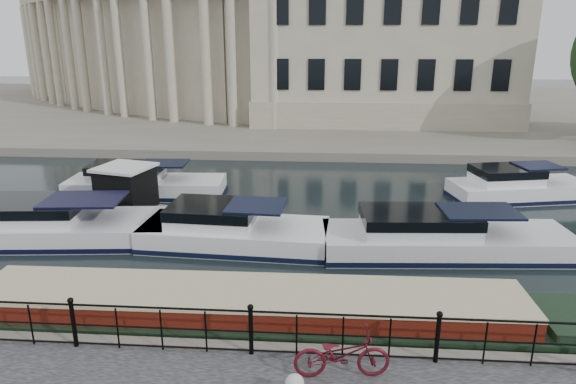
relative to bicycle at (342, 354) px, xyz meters
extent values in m
plane|color=black|center=(-1.96, 2.88, -1.07)|extent=(160.00, 160.00, 0.00)
cube|color=#6B665B|center=(-1.96, 41.88, -0.79)|extent=(120.00, 42.00, 0.55)
cylinder|color=black|center=(-5.96, 0.63, 0.03)|extent=(0.10, 0.10, 1.10)
sphere|color=black|center=(-5.96, 0.63, 0.63)|extent=(0.14, 0.14, 0.14)
cylinder|color=black|center=(-1.96, 0.63, 0.03)|extent=(0.10, 0.10, 1.10)
sphere|color=black|center=(-1.96, 0.63, 0.63)|extent=(0.14, 0.14, 0.14)
cylinder|color=black|center=(2.04, 0.63, 0.03)|extent=(0.10, 0.10, 1.10)
sphere|color=black|center=(2.04, 0.63, 0.63)|extent=(0.14, 0.14, 0.14)
cylinder|color=black|center=(-1.96, 0.63, 0.53)|extent=(24.00, 0.05, 0.05)
cylinder|color=black|center=(-1.96, 0.63, 0.03)|extent=(24.00, 0.04, 0.04)
cylinder|color=black|center=(-1.96, 0.63, -0.44)|extent=(24.00, 0.04, 0.04)
cube|color=#ADA38C|center=(4.04, 35.88, 6.48)|extent=(20.00, 14.00, 14.00)
cube|color=#9E937F|center=(4.04, 35.88, 0.48)|extent=(20.30, 14.30, 2.00)
cube|color=#ADA38C|center=(-5.29, 31.91, 4.98)|extent=(5.73, 4.06, 11.00)
cylinder|color=#ADA38C|center=(-4.24, 29.04, 4.38)|extent=(0.70, 0.70, 9.80)
cylinder|color=#ADA38C|center=(-7.45, 29.76, 4.38)|extent=(0.70, 0.70, 9.80)
cube|color=#ADA38C|center=(-10.24, 33.33, 4.98)|extent=(5.90, 4.56, 11.00)
cylinder|color=#ADA38C|center=(-9.55, 30.36, 4.38)|extent=(0.70, 0.70, 9.80)
cylinder|color=#ADA38C|center=(-12.65, 31.45, 4.38)|extent=(0.70, 0.70, 9.80)
cube|color=#ADA38C|center=(-15.00, 35.33, 4.98)|extent=(5.99, 4.99, 11.00)
cylinder|color=#ADA38C|center=(-14.66, 32.30, 4.38)|extent=(0.70, 0.70, 9.80)
cylinder|color=#ADA38C|center=(-17.61, 33.75, 4.38)|extent=(0.70, 0.70, 9.80)
cube|color=#ADA38C|center=(-19.47, 37.88, 4.98)|extent=(5.99, 5.36, 11.00)
cylinder|color=#ADA38C|center=(-19.51, 34.84, 4.38)|extent=(0.70, 0.70, 9.80)
cylinder|color=#ADA38C|center=(-22.25, 36.63, 4.38)|extent=(0.70, 0.70, 9.80)
cube|color=#ADA38C|center=(-23.62, 40.96, 4.98)|extent=(5.91, 5.64, 11.00)
cylinder|color=#ADA38C|center=(-24.01, 37.94, 4.38)|extent=(0.70, 0.70, 9.80)
cylinder|color=#ADA38C|center=(-26.53, 40.05, 4.38)|extent=(0.70, 0.70, 9.80)
cube|color=#ADA38C|center=(-27.36, 44.51, 4.98)|extent=(5.74, 5.85, 11.00)
cylinder|color=#ADA38C|center=(-28.11, 41.55, 4.38)|extent=(0.70, 0.70, 9.80)
cylinder|color=#ADA38C|center=(-30.36, 43.95, 4.38)|extent=(0.70, 0.70, 9.80)
cube|color=#ADA38C|center=(-30.65, 48.48, 4.98)|extent=(5.49, 5.97, 11.00)
cylinder|color=#ADA38C|center=(-31.75, 45.63, 4.38)|extent=(0.70, 0.70, 9.80)
cylinder|color=#ADA38C|center=(-33.69, 48.28, 4.38)|extent=(0.70, 0.70, 9.80)
cube|color=#ADA38C|center=(-33.44, 52.81, 4.98)|extent=(5.16, 6.00, 11.00)
cube|color=#9E937F|center=(-35.18, 51.83, 9.88)|extent=(4.04, 5.49, 1.20)
cylinder|color=#ADA38C|center=(-34.88, 50.12, 4.38)|extent=(0.70, 0.70, 9.80)
cylinder|color=#ADA38C|center=(-36.49, 52.98, 4.38)|extent=(0.70, 0.70, 9.80)
cube|color=#ADA38C|center=(-35.69, 57.45, 4.98)|extent=(4.76, 5.95, 11.00)
cube|color=#9E937F|center=(-37.54, 56.68, 9.88)|extent=(3.54, 5.60, 1.20)
cylinder|color=#ADA38C|center=(-37.44, 54.95, 4.38)|extent=(0.70, 0.70, 9.80)
cylinder|color=#ADA38C|center=(-38.70, 57.98, 4.38)|extent=(0.70, 0.70, 9.80)
imported|color=#490D17|center=(0.00, 0.00, 0.00)|extent=(2.03, 0.89, 1.04)
sphere|color=beige|center=(-0.91, -0.78, -0.15)|extent=(0.37, 0.37, 0.37)
cube|color=black|center=(-2.24, 2.33, -0.97)|extent=(17.18, 2.48, 1.03)
cube|color=#50140B|center=(-2.24, 2.33, -0.32)|extent=(13.75, 2.10, 0.80)
cube|color=#B8B186|center=(-2.24, 2.33, 0.08)|extent=(13.75, 2.17, 0.11)
cube|color=#6B665B|center=(-8.69, 10.92, -1.02)|extent=(3.32, 2.98, 0.24)
cube|color=black|center=(-8.69, 10.92, 0.03)|extent=(2.29, 2.29, 1.69)
cube|color=white|center=(-8.69, 10.92, 0.98)|extent=(2.52, 2.52, 0.11)
cube|color=silver|center=(-10.27, 8.01, -0.87)|extent=(9.44, 3.73, 1.20)
cube|color=black|center=(-10.27, 8.01, -0.95)|extent=(9.54, 3.76, 0.18)
cube|color=silver|center=(-11.37, 7.90, -0.02)|extent=(4.35, 2.73, 0.90)
cube|color=black|center=(-9.17, 8.11, 0.48)|extent=(2.94, 2.26, 0.08)
cube|color=white|center=(-3.59, 7.93, -0.87)|extent=(6.77, 3.07, 1.20)
cube|color=black|center=(-3.59, 7.93, -0.95)|extent=(6.84, 3.10, 0.18)
cube|color=white|center=(-4.39, 7.98, -0.02)|extent=(3.10, 2.37, 0.90)
cube|color=black|center=(-2.80, 7.88, 0.48)|extent=(2.09, 1.99, 0.08)
cube|color=silver|center=(3.85, 7.79, -0.87)|extent=(8.64, 3.12, 1.20)
cube|color=black|center=(3.85, 7.79, -0.95)|extent=(8.73, 3.15, 0.18)
cube|color=silver|center=(2.84, 7.72, -0.02)|extent=(3.95, 2.36, 0.90)
cube|color=black|center=(4.87, 7.86, 0.48)|extent=(2.66, 1.97, 0.08)
cube|color=silver|center=(-8.83, 13.66, -0.87)|extent=(7.40, 2.65, 1.20)
cube|color=black|center=(-8.83, 13.66, -0.95)|extent=(7.47, 2.67, 0.18)
cube|color=silver|center=(-9.70, 13.62, -0.02)|extent=(3.37, 2.04, 0.90)
cube|color=black|center=(-7.95, 13.70, 0.48)|extent=(2.26, 1.71, 0.08)
cube|color=white|center=(8.61, 14.38, -0.87)|extent=(6.60, 3.58, 1.20)
cube|color=black|center=(8.61, 14.38, -0.95)|extent=(6.67, 3.62, 0.18)
cube|color=white|center=(7.87, 14.22, -0.02)|extent=(3.15, 2.46, 0.90)
cube|color=black|center=(9.34, 14.53, 0.48)|extent=(2.17, 2.00, 0.08)
camera|label=1|loc=(-0.44, -9.07, 6.24)|focal=32.00mm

